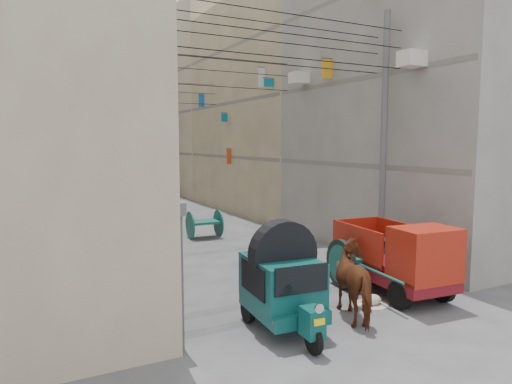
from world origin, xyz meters
TOP-DOWN VIEW (x-y plane):
  - ground at (0.00, 0.00)m, footprint 140.00×140.00m
  - building_row_right at (8.00, 34.13)m, footprint 8.00×62.00m
  - end_cap_building at (0.00, 66.00)m, footprint 22.00×10.00m
  - shutters_left at (-3.92, 10.38)m, footprint 0.18×14.40m
  - signboards at (-0.01, 21.66)m, footprint 8.22×40.52m
  - ac_units at (3.65, 7.67)m, footprint 0.70×6.55m
  - utility_poles at (0.00, 17.00)m, footprint 7.40×22.20m
  - overhead_cables at (0.00, 14.40)m, footprint 7.40×22.52m
  - auto_rickshaw at (-1.67, 3.25)m, footprint 1.59×2.61m
  - tonga_cart at (1.80, 4.83)m, footprint 1.55×3.12m
  - mini_truck at (2.16, 3.64)m, footprint 1.86×3.60m
  - second_cart at (0.24, 12.92)m, footprint 1.36×1.21m
  - feed_sack at (1.04, 3.50)m, footprint 0.50×0.40m
  - horse at (0.21, 3.00)m, footprint 1.46×2.20m
  - distant_car_white at (-2.62, 27.74)m, footprint 2.20×3.94m
  - distant_car_grey at (2.67, 29.22)m, footprint 1.79×3.48m
  - distant_car_green at (-0.47, 43.42)m, footprint 2.65×4.87m

SIDE VIEW (x-z plane):
  - ground at x=0.00m, z-range 0.00..0.00m
  - feed_sack at x=1.04m, z-range 0.00..0.25m
  - distant_car_grey at x=2.67m, z-range 0.00..1.09m
  - second_cart at x=0.24m, z-range 0.04..1.20m
  - distant_car_white at x=-2.62m, z-range 0.00..1.27m
  - distant_car_green at x=-0.47m, z-range 0.00..1.34m
  - tonga_cart at x=1.80m, z-range 0.03..1.39m
  - horse at x=0.21m, z-range 0.00..1.71m
  - mini_truck at x=2.16m, z-range -0.04..1.91m
  - auto_rickshaw at x=-1.67m, z-range 0.16..1.97m
  - shutters_left at x=-3.92m, z-range 0.06..2.93m
  - signboards at x=-0.01m, z-range 0.59..6.27m
  - utility_poles at x=0.00m, z-range 0.00..8.00m
  - building_row_right at x=8.00m, z-range -0.54..13.46m
  - end_cap_building at x=0.00m, z-range 0.00..13.00m
  - overhead_cables at x=0.00m, z-range 6.20..7.33m
  - ac_units at x=3.65m, z-range 5.76..9.11m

